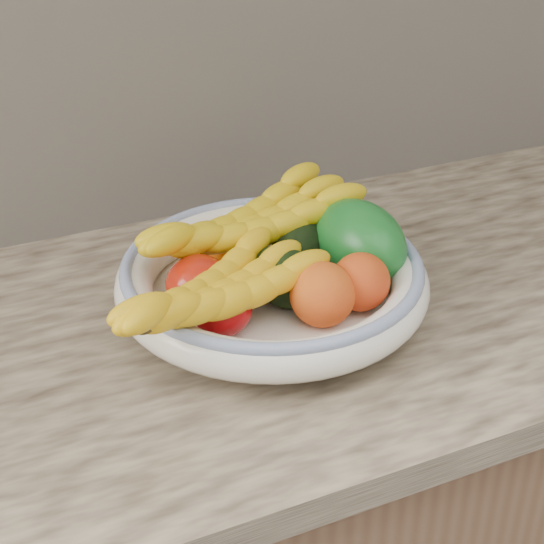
{
  "coord_description": "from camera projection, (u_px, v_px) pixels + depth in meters",
  "views": [
    {
      "loc": [
        -0.36,
        0.85,
        1.48
      ],
      "look_at": [
        0.0,
        1.66,
        0.96
      ],
      "focal_mm": 55.0,
      "sensor_mm": 36.0,
      "label": 1
    }
  ],
  "objects": [
    {
      "name": "avocado_right",
      "position": [
        300.0,
        244.0,
        1.08
      ],
      "size": [
        0.12,
        0.11,
        0.07
      ],
      "primitive_type": "ellipsoid",
      "rotation": [
        0.0,
        0.0,
        -0.91
      ],
      "color": "black",
      "rests_on": "fruit_bowl"
    },
    {
      "name": "fruit_bowl",
      "position": [
        272.0,
        280.0,
        1.04
      ],
      "size": [
        0.39,
        0.39,
        0.08
      ],
      "color": "white",
      "rests_on": "kitchen_counter"
    },
    {
      "name": "banana_bunch_back",
      "position": [
        249.0,
        231.0,
        1.07
      ],
      "size": [
        0.36,
        0.2,
        0.1
      ],
      "primitive_type": null,
      "rotation": [
        0.0,
        0.0,
        0.25
      ],
      "color": "yellow",
      "rests_on": "fruit_bowl"
    },
    {
      "name": "avocado_center",
      "position": [
        285.0,
        277.0,
        1.01
      ],
      "size": [
        0.11,
        0.13,
        0.07
      ],
      "primitive_type": "ellipsoid",
      "rotation": [
        0.0,
        0.0,
        0.38
      ],
      "color": "black",
      "rests_on": "fruit_bowl"
    },
    {
      "name": "clementine_back_left",
      "position": [
        223.0,
        251.0,
        1.09
      ],
      "size": [
        0.06,
        0.06,
        0.05
      ],
      "primitive_type": "ellipsoid",
      "rotation": [
        0.0,
        0.0,
        -0.29
      ],
      "color": "#F66605",
      "rests_on": "fruit_bowl"
    },
    {
      "name": "peach_right",
      "position": [
        361.0,
        282.0,
        0.99
      ],
      "size": [
        0.07,
        0.07,
        0.07
      ],
      "primitive_type": "ellipsoid",
      "rotation": [
        0.0,
        0.0,
        -0.02
      ],
      "color": "orange",
      "rests_on": "fruit_bowl"
    },
    {
      "name": "clementine_back_right",
      "position": [
        244.0,
        233.0,
        1.13
      ],
      "size": [
        0.06,
        0.06,
        0.05
      ],
      "primitive_type": "ellipsoid",
      "rotation": [
        0.0,
        0.0,
        -0.05
      ],
      "color": "#E85D04",
      "rests_on": "fruit_bowl"
    },
    {
      "name": "banana_bunch_front",
      "position": [
        217.0,
        298.0,
        0.94
      ],
      "size": [
        0.33,
        0.24,
        0.08
      ],
      "primitive_type": null,
      "rotation": [
        0.0,
        0.0,
        0.44
      ],
      "color": "yellow",
      "rests_on": "fruit_bowl"
    },
    {
      "name": "tomato_left",
      "position": [
        199.0,
        284.0,
        1.0
      ],
      "size": [
        0.1,
        0.1,
        0.07
      ],
      "primitive_type": "ellipsoid",
      "rotation": [
        0.0,
        0.0,
        -0.3
      ],
      "color": "#AD190A",
      "rests_on": "fruit_bowl"
    },
    {
      "name": "tomato_near_left",
      "position": [
        222.0,
        308.0,
        0.95
      ],
      "size": [
        0.09,
        0.09,
        0.06
      ],
      "primitive_type": "ellipsoid",
      "rotation": [
        0.0,
        0.0,
        0.28
      ],
      "color": "#AD090D",
      "rests_on": "fruit_bowl"
    },
    {
      "name": "green_mango",
      "position": [
        359.0,
        242.0,
        1.07
      ],
      "size": [
        0.15,
        0.17,
        0.13
      ],
      "primitive_type": "ellipsoid",
      "rotation": [
        0.0,
        0.31,
        0.19
      ],
      "color": "#10581C",
      "rests_on": "fruit_bowl"
    },
    {
      "name": "peach_front",
      "position": [
        322.0,
        294.0,
        0.97
      ],
      "size": [
        0.08,
        0.08,
        0.08
      ],
      "primitive_type": "ellipsoid",
      "rotation": [
        0.0,
        0.0,
        -0.05
      ],
      "color": "orange",
      "rests_on": "fruit_bowl"
    },
    {
      "name": "kitchen_counter",
      "position": [
        265.0,
        538.0,
        1.3
      ],
      "size": [
        2.44,
        0.66,
        1.4
      ],
      "color": "brown",
      "rests_on": "ground"
    }
  ]
}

